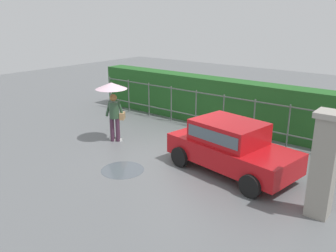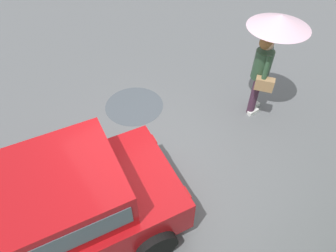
% 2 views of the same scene
% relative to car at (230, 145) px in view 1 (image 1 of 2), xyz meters
% --- Properties ---
extents(ground_plane, '(40.00, 40.00, 0.00)m').
position_rel_car_xyz_m(ground_plane, '(-1.92, -0.13, -0.80)').
color(ground_plane, slate).
extents(car, '(3.93, 2.35, 1.48)m').
position_rel_car_xyz_m(car, '(0.00, 0.00, 0.00)').
color(car, '#B71116').
rests_on(car, ground).
extents(pedestrian, '(1.10, 1.10, 2.11)m').
position_rel_car_xyz_m(pedestrian, '(-4.50, -0.29, 0.82)').
color(pedestrian, '#47283D').
rests_on(pedestrian, ground).
extents(gate_pillar, '(0.60, 0.60, 2.42)m').
position_rel_car_xyz_m(gate_pillar, '(2.71, -0.84, 0.44)').
color(gate_pillar, gray).
rests_on(gate_pillar, ground).
extents(fence_section, '(12.53, 0.05, 1.50)m').
position_rel_car_xyz_m(fence_section, '(-1.88, 2.89, 0.02)').
color(fence_section, '#59605B').
rests_on(fence_section, ground).
extents(hedge_row, '(13.48, 0.90, 1.90)m').
position_rel_car_xyz_m(hedge_row, '(-1.88, 3.71, 0.15)').
color(hedge_row, '#235B23').
rests_on(hedge_row, ground).
extents(puddle_near, '(1.26, 1.26, 0.00)m').
position_rel_car_xyz_m(puddle_near, '(-2.46, -1.90, -0.80)').
color(puddle_near, '#4C545B').
rests_on(puddle_near, ground).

